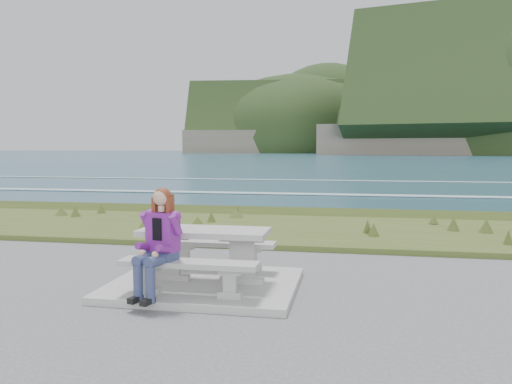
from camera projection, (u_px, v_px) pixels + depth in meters
concrete_slab at (205, 285)px, 7.07m from camera, size 2.60×2.10×0.10m
picnic_table at (204, 241)px, 7.01m from camera, size 1.80×0.75×0.75m
bench_landward at (189, 269)px, 6.35m from camera, size 1.80×0.35×0.45m
bench_seaward at (217, 247)px, 7.72m from camera, size 1.80×0.35×0.45m
grass_verge at (265, 231)px, 11.97m from camera, size 160.00×4.50×0.22m
shore_drop at (281, 215)px, 14.81m from camera, size 160.00×0.80×2.20m
ocean at (318, 207)px, 31.78m from camera, size 1600.00×1600.00×0.09m
seated_woman at (156, 257)px, 6.28m from camera, size 0.54×0.75×1.38m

